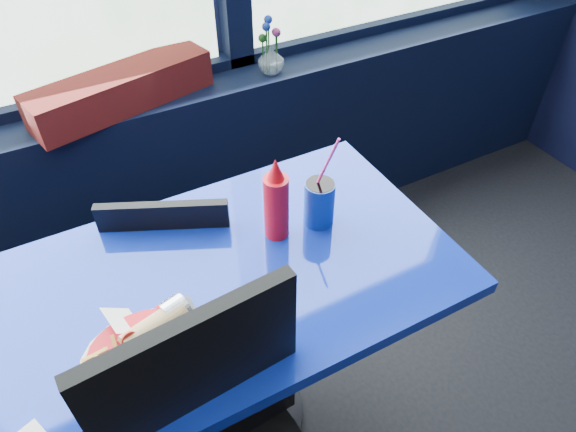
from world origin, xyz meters
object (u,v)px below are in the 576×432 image
object	(u,v)px
soda_cup	(319,202)
ketchup_bottle	(276,203)
chair_near_back	(156,273)
flower_vase	(271,56)
food_basket	(144,345)
near_table	(227,318)
planter_box	(122,89)

from	to	relation	value
soda_cup	ketchup_bottle	bearing A→B (deg)	174.45
chair_near_back	flower_vase	world-z (taller)	flower_vase
food_basket	ketchup_bottle	size ratio (longest dim) A/B	1.04
chair_near_back	ketchup_bottle	world-z (taller)	ketchup_bottle
near_table	soda_cup	bearing A→B (deg)	10.08
ketchup_bottle	near_table	bearing A→B (deg)	-160.40
chair_near_back	ketchup_bottle	bearing A→B (deg)	164.03
planter_box	soda_cup	bearing A→B (deg)	-81.67
flower_vase	food_basket	distance (m)	1.24
soda_cup	food_basket	bearing A→B (deg)	-161.38
planter_box	flower_vase	size ratio (longest dim) A/B	2.98
ketchup_bottle	planter_box	bearing A→B (deg)	104.47
near_table	soda_cup	xyz separation A→B (m)	(0.32, 0.06, 0.25)
chair_near_back	planter_box	distance (m)	0.64
flower_vase	ketchup_bottle	world-z (taller)	flower_vase
near_table	ketchup_bottle	world-z (taller)	ketchup_bottle
flower_vase	soda_cup	distance (m)	0.80
soda_cup	near_table	bearing A→B (deg)	-169.92
food_basket	planter_box	bearing A→B (deg)	85.95
near_table	flower_vase	bearing A→B (deg)	55.73
chair_near_back	ketchup_bottle	size ratio (longest dim) A/B	3.32
flower_vase	ketchup_bottle	size ratio (longest dim) A/B	0.86
planter_box	flower_vase	world-z (taller)	flower_vase
flower_vase	planter_box	bearing A→B (deg)	178.02
near_table	planter_box	size ratio (longest dim) A/B	1.87
near_table	planter_box	distance (m)	0.89
near_table	planter_box	xyz separation A→B (m)	(-0.01, 0.84, 0.30)
food_basket	soda_cup	size ratio (longest dim) A/B	0.92
soda_cup	flower_vase	bearing A→B (deg)	72.54
flower_vase	ketchup_bottle	bearing A→B (deg)	-115.94
near_table	chair_near_back	distance (m)	0.36
chair_near_back	soda_cup	xyz separation A→B (m)	(0.43, -0.28, 0.34)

